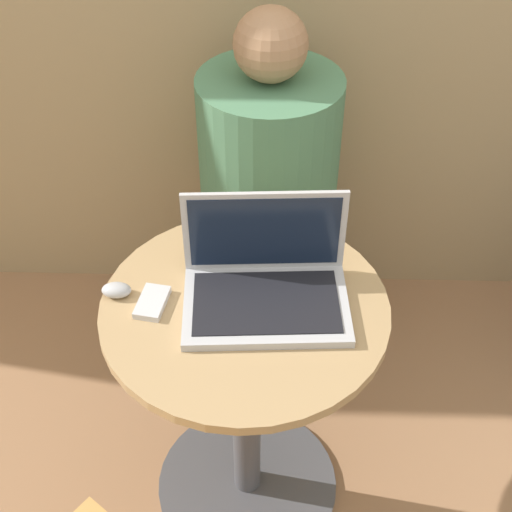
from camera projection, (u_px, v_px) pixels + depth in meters
name	position (u px, v px, depth m)	size (l,w,h in m)	color
ground_plane	(247.00, 484.00, 2.07)	(12.00, 12.00, 0.00)	#9E704C
round_table	(246.00, 384.00, 1.75)	(0.64, 0.64, 0.75)	#4C4C51
laptop	(266.00, 282.00, 1.55)	(0.37, 0.26, 0.23)	#B7B7BC
cell_phone	(152.00, 302.00, 1.56)	(0.07, 0.11, 0.02)	silver
computer_mouse	(116.00, 290.00, 1.58)	(0.07, 0.04, 0.03)	#B2B2B7
person_seated	(266.00, 212.00, 2.24)	(0.43, 0.63, 1.17)	brown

